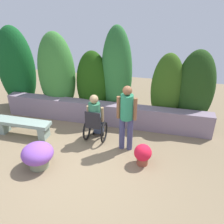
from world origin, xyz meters
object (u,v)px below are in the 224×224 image
at_px(person_in_wheelchair, 95,119).
at_px(flower_pot_terracotta_by_wall, 143,154).
at_px(flower_pot_purple_near, 38,155).
at_px(stone_bench, 23,125).
at_px(person_standing_companion, 127,114).

relative_size(person_in_wheelchair, flower_pot_terracotta_by_wall, 2.57).
bearing_deg(flower_pot_purple_near, flower_pot_terracotta_by_wall, 15.99).
bearing_deg(flower_pot_purple_near, stone_bench, 134.96).
height_order(person_in_wheelchair, person_standing_companion, person_standing_companion).
distance_m(flower_pot_purple_near, flower_pot_terracotta_by_wall, 2.37).
height_order(stone_bench, flower_pot_purple_near, flower_pot_purple_near).
relative_size(stone_bench, person_standing_companion, 0.95).
distance_m(stone_bench, flower_pot_terracotta_by_wall, 3.41).
distance_m(person_in_wheelchair, person_standing_companion, 0.95).
distance_m(person_in_wheelchair, flower_pot_terracotta_by_wall, 1.57).
distance_m(person_in_wheelchair, flower_pot_purple_near, 1.69).
bearing_deg(stone_bench, person_standing_companion, 5.30).
bearing_deg(person_in_wheelchair, person_standing_companion, -3.91).
height_order(person_standing_companion, flower_pot_terracotta_by_wall, person_standing_companion).
xyz_separation_m(stone_bench, person_standing_companion, (2.89, 0.06, 0.68)).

